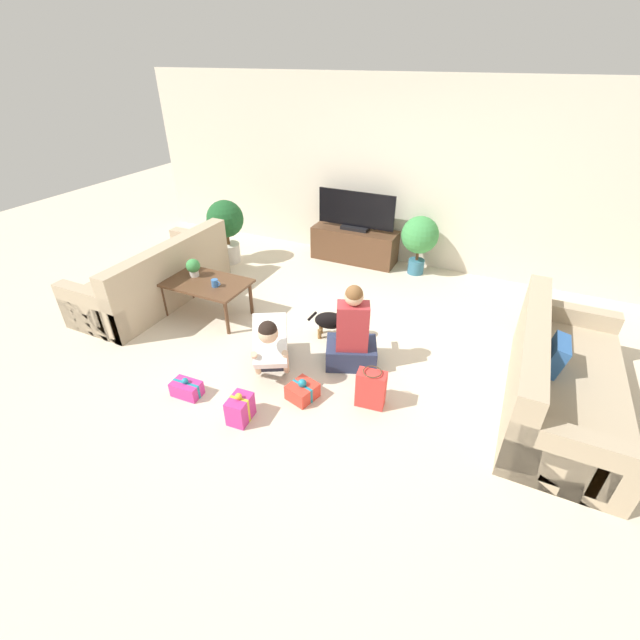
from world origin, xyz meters
The scene contains 18 objects.
ground_plane centered at (0.00, 0.00, 0.00)m, with size 16.00×16.00×0.00m, color beige.
wall_back centered at (0.00, 2.63, 1.30)m, with size 8.40×0.06×2.60m.
sofa_left centered at (-2.39, 0.06, 0.29)m, with size 0.91×2.09×0.82m.
sofa_right centered at (2.39, 0.03, 0.28)m, with size 0.91×2.09×0.82m.
coffee_table centered at (-1.53, 0.00, 0.42)m, with size 1.07×0.62×0.47m.
tv_console centered at (-0.49, 2.34, 0.25)m, with size 1.31×0.45×0.51m.
tv centered at (-0.49, 2.34, 0.76)m, with size 1.20×0.20×0.58m.
potted_plant_back_right centered at (0.52, 2.29, 0.56)m, with size 0.53×0.53×0.86m.
potted_plant_corner_left centered at (-2.24, 1.46, 0.60)m, with size 0.55×0.55×0.97m.
person_kneeling centered at (-0.23, -0.63, 0.34)m, with size 0.64×0.82×0.78m.
person_sitting centered at (0.46, -0.17, 0.34)m, with size 0.63×0.59×0.95m.
dog centered at (0.11, 0.22, 0.22)m, with size 0.57×0.28×0.35m.
gift_box_a centered at (0.23, -0.86, 0.08)m, with size 0.30×0.31×0.22m.
gift_box_b centered at (-0.79, -1.30, 0.08)m, with size 0.29×0.19×0.20m.
gift_box_c centered at (-0.14, -1.35, 0.12)m, with size 0.19×0.26×0.30m.
gift_bag_a centered at (0.85, -0.67, 0.19)m, with size 0.28×0.19×0.39m.
mug centered at (-1.32, -0.05, 0.51)m, with size 0.12×0.08×0.09m.
tabletop_plant centered at (-1.73, 0.07, 0.59)m, with size 0.17×0.17×0.22m.
Camera 1 is at (1.69, -3.58, 2.82)m, focal length 24.00 mm.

